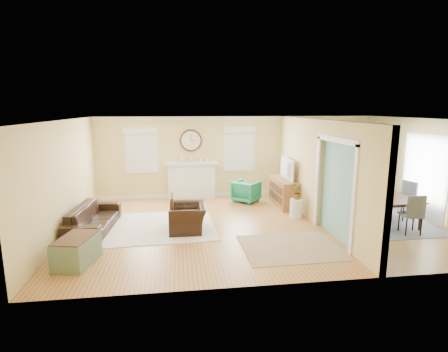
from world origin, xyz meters
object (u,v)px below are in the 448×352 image
Objects in this scene: credenza at (284,192)px; dining_table at (382,207)px; sofa at (94,218)px; green_chair at (246,191)px; eames_chair at (188,218)px.

credenza reaches higher than dining_table.
sofa is at bearing 86.41° from dining_table.
dining_table reaches higher than green_chair.
credenza is at bearing -69.16° from sofa.
credenza is at bearing 48.45° from dining_table.
sofa is 1.38× the size of credenza.
green_chair is (4.08, 2.06, 0.03)m from sofa.
dining_table is at bearing -174.34° from green_chair.
sofa is at bearing 68.10° from green_chair.
credenza is 0.76× the size of dining_table.
green_chair is 1.16m from credenza.
credenza reaches higher than sofa.
eames_chair is at bearing -147.70° from credenza.
eames_chair is 3.45m from credenza.
sofa is at bearing -96.84° from eames_chair.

